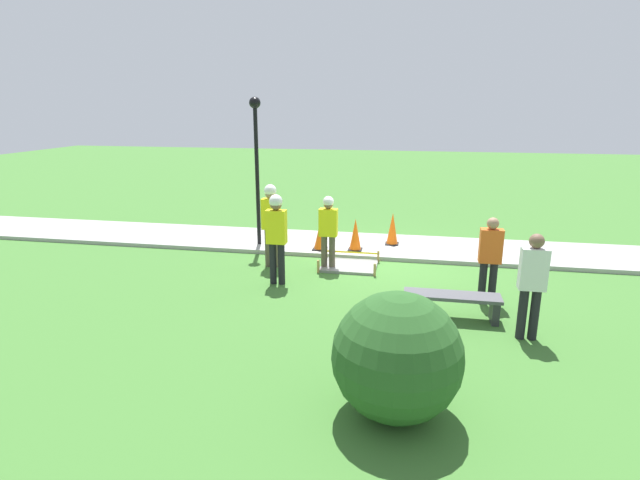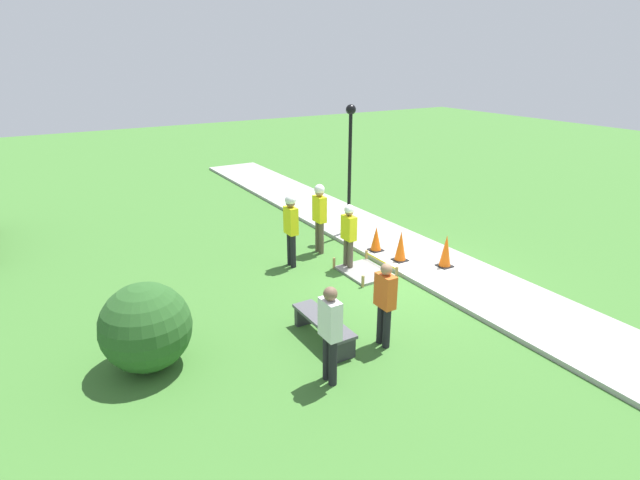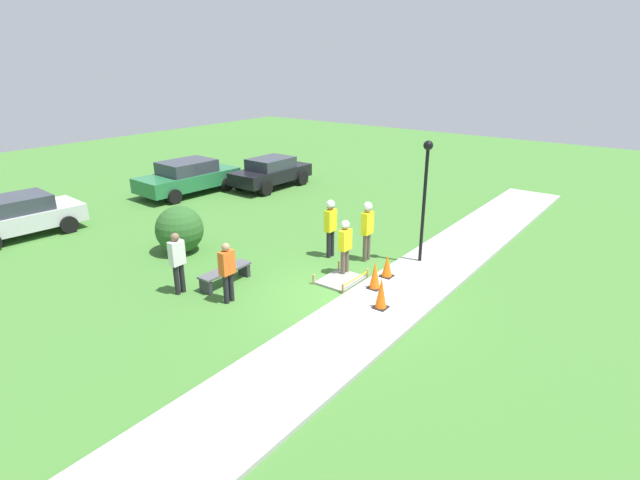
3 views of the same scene
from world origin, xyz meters
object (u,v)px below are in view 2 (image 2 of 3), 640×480
at_px(traffic_cone_sidewalk_edge, 376,239).
at_px(park_bench, 323,325).
at_px(bystander_in_orange_shirt, 385,300).
at_px(bystander_in_gray_shirt, 330,330).
at_px(traffic_cone_near_patch, 446,251).
at_px(traffic_cone_far_patch, 401,246).
at_px(worker_trainee, 291,224).
at_px(lamppost_near, 350,150).
at_px(worker_assistant, 349,232).
at_px(worker_supervisor, 319,212).

height_order(traffic_cone_sidewalk_edge, park_bench, traffic_cone_sidewalk_edge).
height_order(bystander_in_orange_shirt, bystander_in_gray_shirt, bystander_in_gray_shirt).
bearing_deg(traffic_cone_near_patch, bystander_in_gray_shirt, 115.95).
distance_m(traffic_cone_far_patch, worker_trainee, 2.84).
relative_size(bystander_in_orange_shirt, lamppost_near, 0.44).
bearing_deg(bystander_in_orange_shirt, worker_assistant, -23.45).
relative_size(worker_supervisor, bystander_in_orange_shirt, 1.16).
distance_m(park_bench, bystander_in_orange_shirt, 1.26).
bearing_deg(bystander_in_gray_shirt, traffic_cone_far_patch, -52.04).
height_order(traffic_cone_sidewalk_edge, bystander_in_gray_shirt, bystander_in_gray_shirt).
bearing_deg(traffic_cone_far_patch, bystander_in_orange_shirt, 135.95).
height_order(traffic_cone_far_patch, park_bench, traffic_cone_far_patch).
distance_m(traffic_cone_sidewalk_edge, bystander_in_orange_shirt, 4.51).
distance_m(worker_assistant, bystander_in_gray_shirt, 4.65).
distance_m(bystander_in_gray_shirt, lamppost_near, 7.29).
height_order(traffic_cone_sidewalk_edge, worker_assistant, worker_assistant).
distance_m(traffic_cone_sidewalk_edge, worker_trainee, 2.46).
height_order(park_bench, bystander_in_gray_shirt, bystander_in_gray_shirt).
bearing_deg(park_bench, traffic_cone_far_patch, -59.55).
distance_m(worker_trainee, bystander_in_gray_shirt, 4.85).
height_order(traffic_cone_far_patch, lamppost_near, lamppost_near).
xyz_separation_m(traffic_cone_far_patch, lamppost_near, (2.51, -0.10, 2.03)).
bearing_deg(worker_supervisor, bystander_in_gray_shirt, 150.81).
bearing_deg(traffic_cone_near_patch, park_bench, 106.04).
distance_m(traffic_cone_near_patch, worker_supervisor, 3.39).
relative_size(park_bench, worker_assistant, 0.98).
distance_m(worker_supervisor, lamppost_near, 2.14).
xyz_separation_m(worker_trainee, bystander_in_gray_shirt, (-4.54, 1.70, -0.16)).
height_order(park_bench, bystander_in_orange_shirt, bystander_in_orange_shirt).
distance_m(traffic_cone_near_patch, traffic_cone_far_patch, 1.12).
bearing_deg(bystander_in_gray_shirt, worker_assistant, -37.66).
bearing_deg(worker_supervisor, traffic_cone_far_patch, -142.18).
bearing_deg(worker_assistant, lamppost_near, -34.14).
bearing_deg(worker_trainee, traffic_cone_sidewalk_edge, -100.91).
bearing_deg(park_bench, bystander_in_orange_shirt, -128.52).
relative_size(traffic_cone_far_patch, worker_supervisor, 0.42).
xyz_separation_m(traffic_cone_near_patch, worker_trainee, (2.19, 3.14, 0.62)).
distance_m(traffic_cone_sidewalk_edge, lamppost_near, 2.67).
relative_size(worker_assistant, bystander_in_gray_shirt, 0.97).
bearing_deg(bystander_in_orange_shirt, worker_trainee, -3.73).
relative_size(traffic_cone_near_patch, traffic_cone_far_patch, 1.05).
bearing_deg(worker_trainee, bystander_in_orange_shirt, 176.27).
height_order(traffic_cone_far_patch, traffic_cone_sidewalk_edge, traffic_cone_far_patch).
bearing_deg(traffic_cone_near_patch, worker_assistant, 56.42).
bearing_deg(traffic_cone_sidewalk_edge, worker_assistant, 109.48).
height_order(traffic_cone_near_patch, worker_trainee, worker_trainee).
bearing_deg(traffic_cone_far_patch, worker_supervisor, 37.82).
distance_m(park_bench, worker_supervisor, 4.52).
bearing_deg(bystander_in_gray_shirt, park_bench, -26.49).
xyz_separation_m(traffic_cone_sidewalk_edge, bystander_in_gray_shirt, (-4.09, 4.01, 0.54)).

